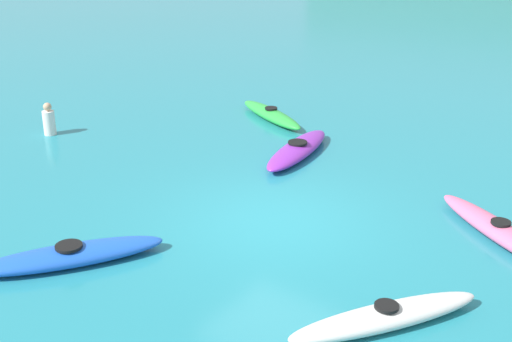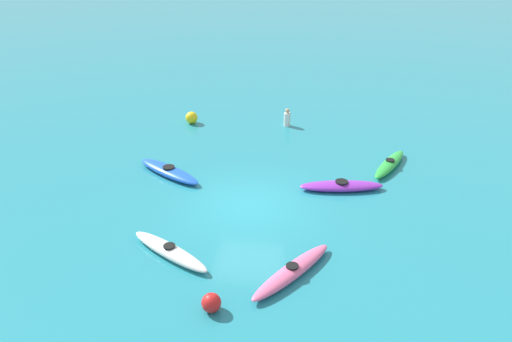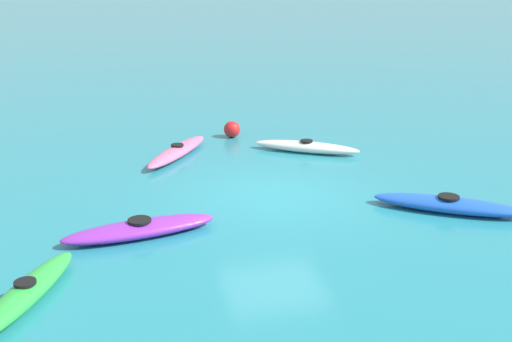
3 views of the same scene
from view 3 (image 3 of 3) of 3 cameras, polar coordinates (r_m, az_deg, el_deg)
name	(u,v)px [view 3 (image 3 of 3)]	position (r m, az deg, el deg)	size (l,w,h in m)	color
ground_plane	(274,196)	(14.70, 1.73, -2.30)	(600.00, 600.00, 0.00)	teal
kayak_pink	(178,151)	(17.86, -7.29, 1.83)	(3.18, 2.37, 0.37)	pink
kayak_blue	(448,205)	(14.35, 17.39, -2.99)	(2.40, 3.15, 0.37)	blue
kayak_purple	(140,229)	(12.66, -10.72, -5.29)	(1.26, 3.21, 0.37)	purple
kayak_white	(306,147)	(18.21, 4.70, 2.24)	(2.17, 2.99, 0.37)	white
kayak_green	(26,293)	(10.79, -20.54, -10.53)	(2.96, 1.74, 0.37)	green
buoy_red	(232,129)	(19.80, -2.25, 3.89)	(0.53, 0.53, 0.53)	red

